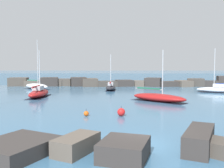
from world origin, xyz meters
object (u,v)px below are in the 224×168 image
object	(u,v)px
sailboat_moored_1	(37,86)
mooring_buoy_orange_near	(121,112)
sailboat_moored_0	(158,97)
sailboat_moored_6	(111,87)
sailboat_moored_3	(217,89)
mooring_buoy_far_side	(86,113)
sailboat_moored_2	(39,93)

from	to	relation	value
sailboat_moored_1	mooring_buoy_orange_near	bearing A→B (deg)	-58.14
sailboat_moored_0	sailboat_moored_6	world-z (taller)	sailboat_moored_6
sailboat_moored_3	mooring_buoy_far_side	bearing A→B (deg)	-133.69
mooring_buoy_far_side	sailboat_moored_1	bearing A→B (deg)	116.52
sailboat_moored_0	sailboat_moored_2	xyz separation A→B (m)	(-18.28, 4.57, 0.11)
mooring_buoy_orange_near	mooring_buoy_far_side	size ratio (longest dim) A/B	1.38
mooring_buoy_far_side	sailboat_moored_3	bearing A→B (deg)	46.31
sailboat_moored_1	sailboat_moored_6	world-z (taller)	sailboat_moored_1
mooring_buoy_orange_near	sailboat_moored_1	bearing A→B (deg)	121.86
sailboat_moored_1	sailboat_moored_3	world-z (taller)	sailboat_moored_1
sailboat_moored_2	sailboat_moored_3	size ratio (longest dim) A/B	0.95
sailboat_moored_2	mooring_buoy_orange_near	bearing A→B (deg)	-49.11
sailboat_moored_6	sailboat_moored_0	bearing A→B (deg)	-66.68
mooring_buoy_far_side	mooring_buoy_orange_near	bearing A→B (deg)	2.27
sailboat_moored_2	mooring_buoy_far_side	size ratio (longest dim) A/B	11.13
sailboat_moored_0	mooring_buoy_far_side	xyz separation A→B (m)	(-8.77, -10.53, -0.30)
sailboat_moored_2	mooring_buoy_far_side	bearing A→B (deg)	-57.80
sailboat_moored_0	sailboat_moored_1	distance (m)	29.55
sailboat_moored_3	sailboat_moored_6	world-z (taller)	sailboat_moored_3
sailboat_moored_0	sailboat_moored_3	xyz separation A→B (m)	(13.01, 12.27, 0.05)
sailboat_moored_2	sailboat_moored_3	world-z (taller)	sailboat_moored_3
sailboat_moored_1	sailboat_moored_2	distance (m)	14.60
mooring_buoy_orange_near	mooring_buoy_far_side	bearing A→B (deg)	-177.73
sailboat_moored_6	sailboat_moored_3	bearing A→B (deg)	-12.12
sailboat_moored_2	mooring_buoy_orange_near	xyz separation A→B (m)	(12.96, -14.96, -0.28)
sailboat_moored_3	mooring_buoy_orange_near	xyz separation A→B (m)	(-18.34, -22.66, -0.22)
sailboat_moored_1	sailboat_moored_6	bearing A→B (deg)	-6.15
sailboat_moored_1	mooring_buoy_far_side	size ratio (longest dim) A/B	14.87
sailboat_moored_0	sailboat_moored_2	distance (m)	18.84
sailboat_moored_3	sailboat_moored_6	bearing A→B (deg)	167.88
sailboat_moored_0	sailboat_moored_2	world-z (taller)	sailboat_moored_2
sailboat_moored_0	sailboat_moored_1	bearing A→B (deg)	141.65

